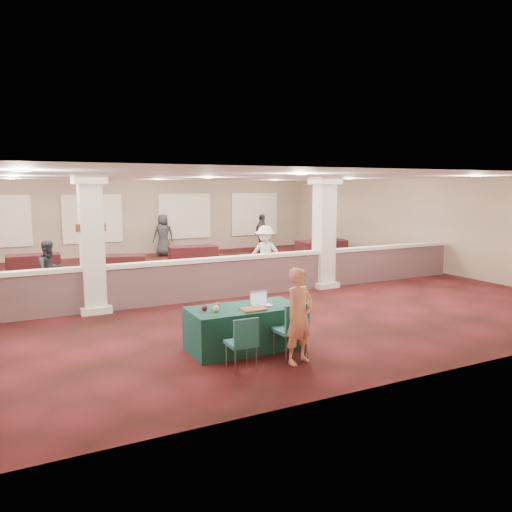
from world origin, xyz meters
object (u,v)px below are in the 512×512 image
attendee_a (50,271)px  near_table (244,328)px  conf_chair_main (293,326)px  far_table_front_right (321,250)px  woman (299,316)px  far_table_back_right (323,248)px  far_table_front_center (119,266)px  far_table_front_left (121,282)px  attendee_c (262,233)px  attendee_b (265,254)px  conf_chair_side (243,339)px  far_table_back_center (193,255)px  far_table_back_left (33,265)px  attendee_d (163,235)px

attendee_a → near_table: bearing=-89.6°
conf_chair_main → far_table_front_right: bearing=51.5°
woman → far_table_back_right: woman is taller
far_table_front_center → attendee_a: 3.65m
far_table_front_left → attendee_a: attendee_a is taller
attendee_c → attendee_a: bearing=-179.2°
woman → attendee_a: bearing=99.1°
conf_chair_main → attendee_b: (2.86, 6.39, 0.29)m
near_table → far_table_front_right: (7.51, 8.52, 0.00)m
conf_chair_side → far_table_front_right: conf_chair_side is taller
conf_chair_main → far_table_front_center: size_ratio=0.57×
far_table_front_center → far_table_back_right: far_table_back_right is taller
conf_chair_side → woman: 1.04m
conf_chair_main → attendee_b: 7.01m
far_table_front_right → far_table_back_center: bearing=167.3°
far_table_back_right → attendee_b: (-4.64, -3.62, 0.51)m
near_table → conf_chair_side: conf_chair_side is taller
conf_chair_side → far_table_back_left: size_ratio=0.53×
conf_chair_side → far_table_back_center: 11.07m
far_table_front_right → conf_chair_main: bearing=-126.7°
far_table_back_right → attendee_a: (-10.81, -3.42, 0.42)m
conf_chair_main → far_table_front_left: (-1.50, 6.69, -0.25)m
conf_chair_side → woman: (1.00, -0.07, 0.28)m
far_table_front_right → far_table_back_left: 10.62m
near_table → attendee_c: size_ratio=1.17×
woman → far_table_front_right: (7.01, 9.60, -0.41)m
far_table_back_left → far_table_back_center: size_ratio=0.95×
conf_chair_main → far_table_front_left: size_ratio=0.61×
woman → far_table_back_right: size_ratio=0.90×
attendee_b → attendee_a: bearing=-138.5°
far_table_back_center → attendee_d: size_ratio=0.99×
far_table_front_center → far_table_back_left: far_table_front_center is taller
near_table → far_table_front_left: bearing=100.7°
near_table → far_table_back_left: (-2.99, 10.13, -0.05)m
attendee_a → attendee_d: attendee_d is taller
far_table_front_right → attendee_a: attendee_a is taller
conf_chair_main → attendee_c: 13.71m
conf_chair_main → woman: (-0.00, -0.20, 0.23)m
conf_chair_side → attendee_b: attendee_b is taller
conf_chair_main → far_table_back_left: 11.54m
near_table → far_table_back_center: (2.48, 9.65, -0.03)m
far_table_back_left → far_table_back_center: (5.47, -0.47, 0.02)m
woman → far_table_front_left: (-1.50, 6.90, -0.48)m
near_table → woman: (0.50, -1.08, 0.42)m
conf_chair_main → far_table_back_center: 10.71m
far_table_front_center → far_table_back_center: (2.98, 1.13, 0.01)m
attendee_a → conf_chair_side: bearing=-96.8°
attendee_c → attendee_d: 4.29m
far_table_back_center → attendee_c: attendee_c is taller
conf_chair_side → far_table_back_right: size_ratio=0.49×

